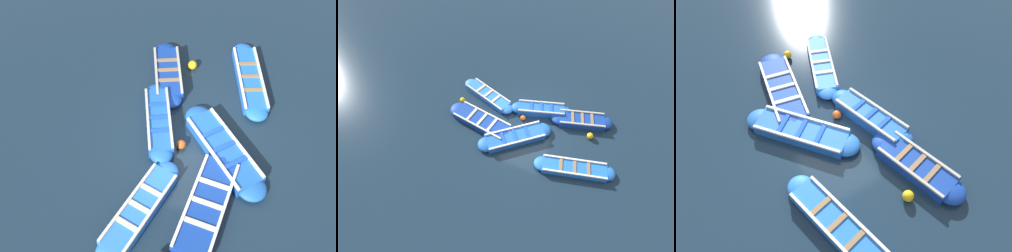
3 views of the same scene
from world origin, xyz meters
The scene contains 9 objects.
ground_plane centered at (0.00, 0.00, 0.00)m, with size 120.00×120.00×0.00m, color #162838.
boat_end_of_row centered at (2.28, 0.81, 0.17)m, with size 4.11×1.58×0.40m.
boat_outer_right centered at (0.32, 1.03, 0.17)m, with size 3.50×3.14×0.39m.
boat_bow_out centered at (2.77, -0.97, 0.16)m, with size 3.57×1.85×0.38m.
boat_mid_row centered at (-2.86, 1.55, 0.16)m, with size 3.83×1.64×0.37m.
boat_inner_gap centered at (-0.32, -1.15, 0.20)m, with size 3.30×1.61×0.46m.
boat_alongside centered at (-2.51, -1.32, 0.18)m, with size 3.31×1.67×0.42m.
buoy_yellow_far centered at (0.38, -0.28, 0.15)m, with size 0.29×0.29×0.29m, color #E05119.
buoy_white_drifting centered at (-3.15, -0.54, 0.16)m, with size 0.32×0.32×0.32m, color #EAB214.
Camera 1 is at (7.25, 0.79, 10.10)m, focal length 42.00 mm.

